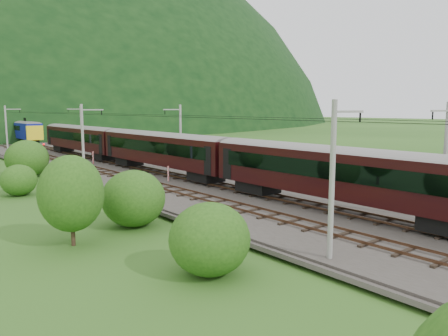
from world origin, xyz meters
TOP-DOWN VIEW (x-y plane):
  - ground at (0.00, 0.00)m, footprint 600.00×600.00m
  - railbed at (0.00, 10.00)m, footprint 14.00×220.00m
  - track_left at (-2.40, 10.00)m, footprint 2.40×220.00m
  - track_right at (2.40, 10.00)m, footprint 2.40×220.00m
  - catenary_left at (-6.12, 32.00)m, footprint 2.54×192.28m
  - catenary_right at (6.12, 32.00)m, footprint 2.54×192.28m
  - overhead_wires at (0.00, 10.00)m, footprint 4.83×198.00m
  - train at (2.40, 17.80)m, footprint 3.21×152.30m
  - hazard_post_near at (-0.18, 43.93)m, footprint 0.18×0.18m
  - hazard_post_far at (0.19, 25.40)m, footprint 0.17×0.17m
  - signal at (-3.84, 52.94)m, footprint 0.27×0.27m
  - vegetation_left at (-13.64, 17.31)m, footprint 13.21×144.63m

SIDE VIEW (x-z plane):
  - ground at x=0.00m, z-range 0.00..0.00m
  - railbed at x=0.00m, z-range 0.00..0.30m
  - track_left at x=-2.40m, z-range 0.24..0.51m
  - track_right at x=2.40m, z-range 0.24..0.51m
  - hazard_post_far at x=0.19m, z-range 0.30..1.90m
  - hazard_post_near at x=-0.18m, z-range 0.30..2.01m
  - signal at x=-3.84m, z-range 0.51..2.96m
  - vegetation_left at x=-13.64m, z-range -0.54..5.03m
  - train at x=2.40m, z-range 0.97..6.57m
  - catenary_left at x=-6.12m, z-range 0.50..8.50m
  - catenary_right at x=6.12m, z-range 0.50..8.50m
  - overhead_wires at x=0.00m, z-range 7.08..7.12m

